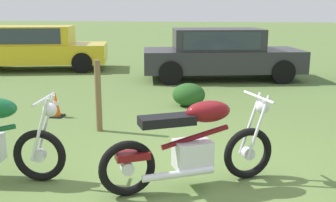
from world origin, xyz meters
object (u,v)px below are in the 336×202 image
object	(u,v)px
traffic_cone	(56,106)
car_charcoal	(220,51)
motorcycle_maroon	(193,145)
fence_post_wooden	(98,96)
shrub_low	(189,95)
car_yellow	(29,44)

from	to	relation	value
traffic_cone	car_charcoal	bearing A→B (deg)	58.39
car_charcoal	motorcycle_maroon	bearing A→B (deg)	-102.61
traffic_cone	fence_post_wooden	size ratio (longest dim) A/B	0.40
traffic_cone	fence_post_wooden	bearing A→B (deg)	-33.00
motorcycle_maroon	car_charcoal	bearing A→B (deg)	62.30
fence_post_wooden	car_charcoal	bearing A→B (deg)	71.70
car_charcoal	shrub_low	distance (m)	3.47
car_charcoal	fence_post_wooden	size ratio (longest dim) A/B	3.99
motorcycle_maroon	car_yellow	world-z (taller)	car_yellow
fence_post_wooden	shrub_low	bearing A→B (deg)	57.04
motorcycle_maroon	fence_post_wooden	xyz separation A→B (m)	(-1.73, 1.84, 0.10)
traffic_cone	car_yellow	bearing A→B (deg)	122.08
car_yellow	shrub_low	bearing A→B (deg)	-50.36
car_yellow	shrub_low	xyz separation A→B (m)	(5.72, -4.15, -0.60)
motorcycle_maroon	car_yellow	bearing A→B (deg)	100.52
car_charcoal	fence_post_wooden	distance (m)	5.62
car_yellow	car_charcoal	world-z (taller)	same
car_yellow	traffic_cone	bearing A→B (deg)	-72.34
car_yellow	car_charcoal	size ratio (longest dim) A/B	1.03
fence_post_wooden	motorcycle_maroon	bearing A→B (deg)	-46.68
motorcycle_maroon	traffic_cone	world-z (taller)	motorcycle_maroon
car_charcoal	shrub_low	bearing A→B (deg)	-110.80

